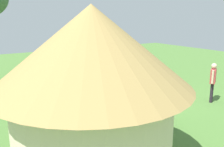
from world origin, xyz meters
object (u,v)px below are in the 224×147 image
at_px(guest_beside_umbrella, 114,71).
at_px(guest_behind_table, 46,73).
at_px(zebra_nearest_camera, 147,90).
at_px(patio_chair_near_hut, 94,81).
at_px(thatched_hut, 92,85).
at_px(zebra_by_umbrella, 73,79).
at_px(patio_chair_east_end, 87,71).
at_px(patio_dining_table, 79,74).
at_px(standing_watcher, 213,79).
at_px(patio_chair_near_lawn, 55,78).
at_px(shade_umbrella, 78,36).

bearing_deg(guest_beside_umbrella, guest_behind_table, 67.95).
bearing_deg(zebra_nearest_camera, patio_chair_near_hut, 13.55).
bearing_deg(thatched_hut, guest_behind_table, -8.91).
bearing_deg(thatched_hut, zebra_by_umbrella, -18.64).
height_order(patio_chair_east_end, guest_behind_table, guest_behind_table).
distance_m(patio_dining_table, guest_beside_umbrella, 2.09).
height_order(patio_dining_table, standing_watcher, standing_watcher).
xyz_separation_m(patio_chair_east_end, patio_chair_near_lawn, (-0.50, 2.19, 0.00)).
relative_size(patio_chair_east_end, standing_watcher, 0.51).
bearing_deg(patio_chair_near_hut, patio_chair_east_end, 62.98).
bearing_deg(shade_umbrella, guest_behind_table, 103.40).
bearing_deg(standing_watcher, zebra_by_umbrella, 114.86).
bearing_deg(shade_umbrella, zebra_by_umbrella, 148.16).
relative_size(patio_chair_near_hut, patio_chair_east_end, 1.00).
distance_m(patio_dining_table, zebra_nearest_camera, 5.25).
bearing_deg(patio_chair_near_lawn, guest_behind_table, -20.28).
bearing_deg(thatched_hut, zebra_nearest_camera, -59.61).
distance_m(patio_chair_near_hut, guest_behind_table, 2.40).
distance_m(patio_dining_table, standing_watcher, 6.78).
distance_m(shade_umbrella, zebra_by_umbrella, 3.07).
xyz_separation_m(shade_umbrella, patio_chair_east_end, (0.93, -0.94, -2.20)).
bearing_deg(zebra_by_umbrella, patio_chair_near_lawn, 134.16).
bearing_deg(zebra_by_umbrella, zebra_nearest_camera, -15.34).
xyz_separation_m(patio_chair_near_lawn, zebra_nearest_camera, (-5.66, -1.56, 0.48)).
bearing_deg(zebra_nearest_camera, standing_watcher, -84.61).
distance_m(patio_chair_near_lawn, zebra_by_umbrella, 2.65).
distance_m(shade_umbrella, zebra_nearest_camera, 5.52).
bearing_deg(standing_watcher, patio_chair_near_hut, 98.44).
height_order(patio_chair_near_hut, zebra_by_umbrella, zebra_by_umbrella).
bearing_deg(patio_chair_east_end, guest_beside_umbrella, 140.77).
bearing_deg(patio_chair_near_hut, shade_umbrella, 90.00).
bearing_deg(standing_watcher, guest_beside_umbrella, 92.05).
relative_size(patio_dining_table, zebra_nearest_camera, 0.80).
height_order(patio_chair_east_end, patio_chair_near_lawn, same).
height_order(patio_dining_table, patio_chair_near_lawn, patio_chair_near_lawn).
height_order(shade_umbrella, patio_chair_east_end, shade_umbrella).
height_order(guest_beside_umbrella, zebra_nearest_camera, guest_beside_umbrella).
xyz_separation_m(guest_beside_umbrella, standing_watcher, (-3.94, -2.56, 0.06)).
bearing_deg(patio_chair_near_lawn, shade_umbrella, 90.00).
height_order(patio_chair_near_hut, standing_watcher, standing_watcher).
height_order(patio_chair_near_lawn, guest_beside_umbrella, guest_beside_umbrella).
distance_m(shade_umbrella, guest_behind_table, 2.65).
relative_size(shade_umbrella, patio_chair_east_end, 4.26).
xyz_separation_m(shade_umbrella, patio_chair_near_lawn, (0.43, 1.25, -2.20)).
bearing_deg(patio_chair_near_lawn, patio_chair_east_end, 121.84).
relative_size(guest_behind_table, zebra_nearest_camera, 0.78).
height_order(patio_chair_near_lawn, guest_behind_table, guest_behind_table).
bearing_deg(guest_beside_umbrella, patio_chair_near_hut, 67.80).
xyz_separation_m(patio_dining_table, zebra_by_umbrella, (-2.17, 1.35, 0.35)).
bearing_deg(guest_behind_table, zebra_nearest_camera, 179.76).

